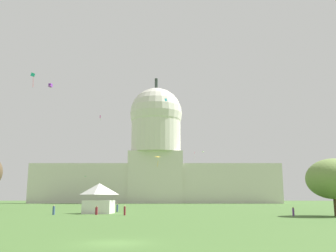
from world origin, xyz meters
TOP-DOWN VIEW (x-y plane):
  - ground_plane at (0.00, 0.00)m, footprint 800.00×800.00m
  - capitol_building at (-3.41, 192.37)m, footprint 139.83×30.44m
  - event_tent at (-10.13, 50.05)m, footprint 6.09×5.91m
  - tree_east_near at (31.90, 38.46)m, footprint 13.18×13.64m
  - person_purple_lawn_far_left at (24.95, 39.21)m, footprint 0.44×0.44m
  - person_denim_back_center at (-17.28, 44.06)m, footprint 0.61×0.61m
  - person_maroon_aisle_center at (-4.10, 42.12)m, footprint 0.44×0.44m
  - person_denim_edge_east at (-7.61, 58.95)m, footprint 0.54×0.54m
  - person_maroon_deep_crowd at (-9.44, 43.94)m, footprint 0.66×0.66m
  - kite_turquoise_mid at (-28.56, 59.72)m, footprint 0.99×0.80m
  - kite_pink_mid at (17.02, 163.35)m, footprint 0.70×1.03m
  - kite_green_low at (-37.21, 164.62)m, footprint 1.86×1.73m
  - kite_cyan_high at (2.62, 143.90)m, footprint 1.26×0.66m
  - kite_gold_low at (1.36, 60.24)m, footprint 1.27×0.90m
  - kite_magenta_high at (-28.16, 147.56)m, footprint 0.56×0.70m
  - kite_white_low at (13.91, 88.12)m, footprint 1.13×1.88m
  - kite_violet_mid at (-25.00, 62.09)m, footprint 1.01×1.03m

SIDE VIEW (x-z plane):
  - ground_plane at x=0.00m, z-range 0.00..0.00m
  - person_purple_lawn_far_left at x=24.95m, z-range -0.06..1.47m
  - person_maroon_deep_crowd at x=-9.44m, z-range -0.08..1.51m
  - person_denim_back_center at x=-17.28m, z-range -0.08..1.66m
  - person_maroon_aisle_center at x=-4.10m, z-range -0.06..1.67m
  - person_denim_edge_east at x=-7.61m, z-range -0.07..1.69m
  - event_tent at x=-10.13m, z-range 0.05..5.97m
  - tree_east_near at x=31.90m, z-range 1.40..11.11m
  - kite_gold_low at x=1.36m, z-range 10.81..12.77m
  - kite_green_low at x=-37.21m, z-range 13.09..13.24m
  - kite_white_low at x=13.91m, z-range 16.27..16.54m
  - kite_pink_mid at x=17.02m, z-range 22.59..27.23m
  - capitol_building at x=-3.41m, z-range -11.01..62.34m
  - kite_violet_mid at x=-25.00m, z-range 29.53..30.41m
  - kite_turquoise_mid at x=-28.56m, z-range 29.67..33.28m
  - kite_magenta_high at x=-28.16m, z-range 39.01..41.63m
  - kite_cyan_high at x=2.62m, z-range 46.85..48.41m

